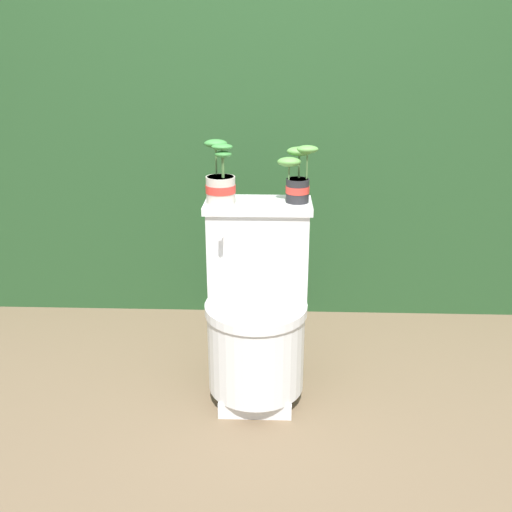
% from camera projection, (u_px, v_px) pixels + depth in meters
% --- Properties ---
extents(ground_plane, '(12.00, 12.00, 0.00)m').
position_uv_depth(ground_plane, '(273.00, 403.00, 2.27)').
color(ground_plane, brown).
extents(hedge_backdrop, '(3.85, 0.60, 1.70)m').
position_uv_depth(hedge_backdrop, '(276.00, 142.00, 3.03)').
color(hedge_backdrop, '#234723').
rests_on(hedge_backdrop, ground).
extents(toilet, '(0.43, 0.54, 0.75)m').
position_uv_depth(toilet, '(256.00, 311.00, 2.26)').
color(toilet, silver).
rests_on(toilet, ground).
extents(potted_plant_left, '(0.12, 0.13, 0.24)m').
position_uv_depth(potted_plant_left, '(219.00, 182.00, 2.21)').
color(potted_plant_left, beige).
rests_on(potted_plant_left, toilet).
extents(potted_plant_midleft, '(0.16, 0.10, 0.22)m').
position_uv_depth(potted_plant_midleft, '(296.00, 177.00, 2.22)').
color(potted_plant_midleft, '#262628').
rests_on(potted_plant_midleft, toilet).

